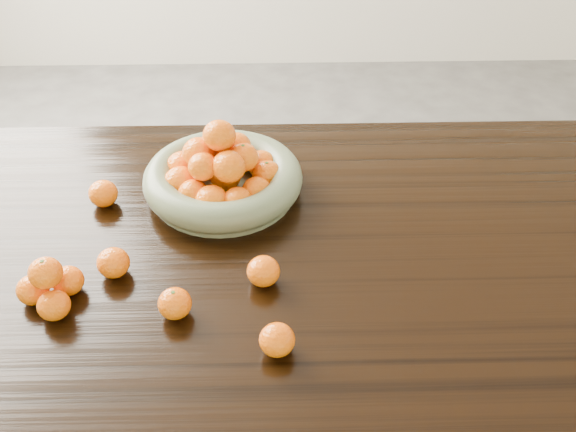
{
  "coord_description": "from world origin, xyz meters",
  "views": [
    {
      "loc": [
        -0.03,
        -1.08,
        1.68
      ],
      "look_at": [
        -0.0,
        -0.02,
        0.83
      ],
      "focal_mm": 40.0,
      "sensor_mm": 36.0,
      "label": 1
    }
  ],
  "objects_px": {
    "fruit_bowl": "(222,175)",
    "orange_pyramid": "(50,287)",
    "dining_table": "(288,268)",
    "loose_orange_0": "(175,304)"
  },
  "relations": [
    {
      "from": "orange_pyramid",
      "to": "dining_table",
      "type": "bearing_deg",
      "value": 21.37
    },
    {
      "from": "dining_table",
      "to": "loose_orange_0",
      "type": "relative_size",
      "value": 30.45
    },
    {
      "from": "dining_table",
      "to": "loose_orange_0",
      "type": "xyz_separation_m",
      "value": [
        -0.22,
        -0.22,
        0.12
      ]
    },
    {
      "from": "fruit_bowl",
      "to": "loose_orange_0",
      "type": "bearing_deg",
      "value": -99.99
    },
    {
      "from": "fruit_bowl",
      "to": "orange_pyramid",
      "type": "distance_m",
      "value": 0.48
    },
    {
      "from": "dining_table",
      "to": "loose_orange_0",
      "type": "bearing_deg",
      "value": -135.21
    },
    {
      "from": "fruit_bowl",
      "to": "loose_orange_0",
      "type": "relative_size",
      "value": 5.79
    },
    {
      "from": "dining_table",
      "to": "fruit_bowl",
      "type": "xyz_separation_m",
      "value": [
        -0.15,
        0.17,
        0.14
      ]
    },
    {
      "from": "fruit_bowl",
      "to": "orange_pyramid",
      "type": "height_order",
      "value": "fruit_bowl"
    },
    {
      "from": "orange_pyramid",
      "to": "fruit_bowl",
      "type": "bearing_deg",
      "value": 48.62
    }
  ]
}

